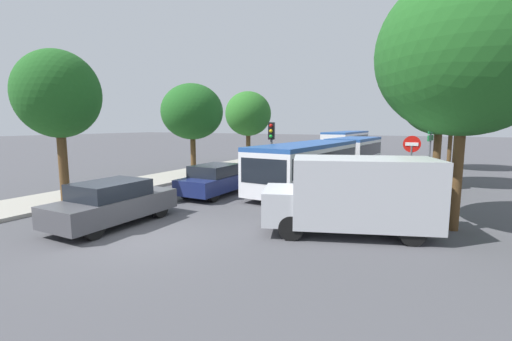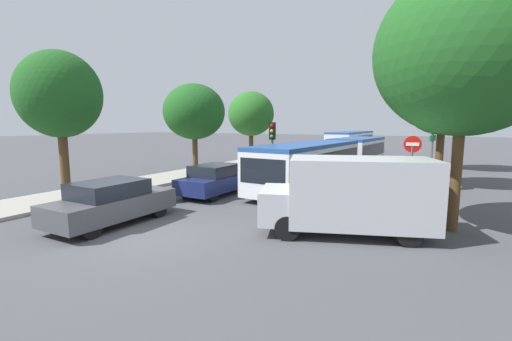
# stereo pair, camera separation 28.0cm
# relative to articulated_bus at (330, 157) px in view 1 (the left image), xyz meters

# --- Properties ---
(ground_plane) EXTENTS (200.00, 200.00, 0.00)m
(ground_plane) POSITION_rel_articulated_bus_xyz_m (-1.93, -12.75, -1.36)
(ground_plane) COLOR #47474C
(kerb_strip_left) EXTENTS (3.20, 42.62, 0.14)m
(kerb_strip_left) POSITION_rel_articulated_bus_xyz_m (-8.88, 3.56, -1.29)
(kerb_strip_left) COLOR #9E998E
(kerb_strip_left) RESTS_ON ground
(articulated_bus) EXTENTS (3.41, 15.96, 2.35)m
(articulated_bus) POSITION_rel_articulated_bus_xyz_m (0.00, 0.00, 0.00)
(articulated_bus) COLOR silver
(articulated_bus) RESTS_ON ground
(city_bus_rear) EXTENTS (2.76, 11.56, 2.48)m
(city_bus_rear) POSITION_rel_articulated_bus_xyz_m (-3.69, 19.87, 0.08)
(city_bus_rear) COLOR silver
(city_bus_rear) RESTS_ON ground
(queued_car_graphite) EXTENTS (1.79, 4.19, 1.46)m
(queued_car_graphite) POSITION_rel_articulated_bus_xyz_m (-3.80, -12.30, -0.62)
(queued_car_graphite) COLOR #47474C
(queued_car_graphite) RESTS_ON ground
(queued_car_navy) EXTENTS (1.76, 4.14, 1.44)m
(queued_car_navy) POSITION_rel_articulated_bus_xyz_m (-3.54, -6.73, -0.63)
(queued_car_navy) COLOR navy
(queued_car_navy) RESTS_ON ground
(queued_car_white) EXTENTS (1.81, 4.24, 1.47)m
(queued_car_white) POSITION_rel_articulated_bus_xyz_m (-3.78, -0.76, -0.61)
(queued_car_white) COLOR white
(queued_car_white) RESTS_ON ground
(queued_car_blue) EXTENTS (1.74, 4.09, 1.42)m
(queued_car_blue) POSITION_rel_articulated_bus_xyz_m (-3.65, 4.55, -0.64)
(queued_car_blue) COLOR #284799
(queued_car_blue) RESTS_ON ground
(white_van) EXTENTS (5.37, 3.54, 2.31)m
(white_van) POSITION_rel_articulated_bus_xyz_m (3.43, -9.55, -0.12)
(white_van) COLOR #B7BABF
(white_van) RESTS_ON ground
(traffic_light) EXTENTS (0.37, 0.39, 3.40)m
(traffic_light) POSITION_rel_articulated_bus_xyz_m (-2.23, -3.45, 1.14)
(traffic_light) COLOR #56595E
(traffic_light) RESTS_ON ground
(no_entry_sign) EXTENTS (0.70, 0.08, 2.82)m
(no_entry_sign) POSITION_rel_articulated_bus_xyz_m (4.58, -4.01, 0.52)
(no_entry_sign) COLOR #56595E
(no_entry_sign) RESTS_ON ground
(direction_sign_post) EXTENTS (0.25, 1.40, 3.60)m
(direction_sign_post) POSITION_rel_articulated_bus_xyz_m (5.20, -0.64, 1.21)
(direction_sign_post) COLOR #56595E
(direction_sign_post) RESTS_ON ground
(tree_left_near) EXTENTS (3.29, 3.29, 6.26)m
(tree_left_near) POSITION_rel_articulated_bus_xyz_m (-8.09, -11.15, 3.11)
(tree_left_near) COLOR #51381E
(tree_left_near) RESTS_ON ground
(tree_left_mid) EXTENTS (3.86, 3.86, 5.83)m
(tree_left_mid) POSITION_rel_articulated_bus_xyz_m (-8.20, -2.48, 2.71)
(tree_left_mid) COLOR #51381E
(tree_left_mid) RESTS_ON ground
(tree_left_far) EXTENTS (3.82, 3.82, 6.02)m
(tree_left_far) POSITION_rel_articulated_bus_xyz_m (-8.61, 5.45, 2.80)
(tree_left_far) COLOR #51381E
(tree_left_far) RESTS_ON ground
(tree_right_near) EXTENTS (5.16, 5.16, 7.84)m
(tree_right_near) POSITION_rel_articulated_bus_xyz_m (6.11, -7.71, 4.02)
(tree_right_near) COLOR #51381E
(tree_right_near) RESTS_ON ground
(tree_right_mid) EXTENTS (4.13, 4.13, 7.04)m
(tree_right_mid) POSITION_rel_articulated_bus_xyz_m (5.59, 0.72, 3.41)
(tree_right_mid) COLOR #51381E
(tree_right_mid) RESTS_ON ground
(tree_right_far) EXTENTS (4.28, 4.28, 6.58)m
(tree_right_far) POSITION_rel_articulated_bus_xyz_m (6.34, 8.83, 3.19)
(tree_right_far) COLOR #51381E
(tree_right_far) RESTS_ON ground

